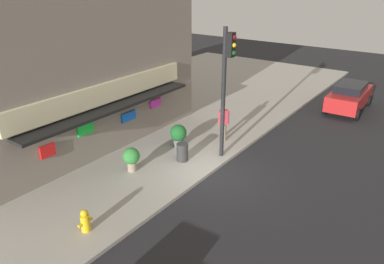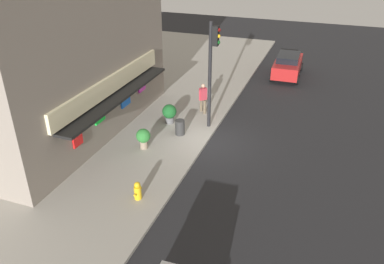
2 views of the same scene
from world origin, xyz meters
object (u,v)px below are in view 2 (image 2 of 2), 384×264
(traffic_light, at_px, (212,63))
(fire_hydrant, at_px, (138,191))
(trash_can, at_px, (180,127))
(potted_plant_by_window, at_px, (169,113))
(pedestrian, at_px, (203,97))
(potted_plant_by_doorway, at_px, (143,137))
(parked_car_red, at_px, (288,65))

(traffic_light, xyz_separation_m, fire_hydrant, (-6.98, 0.77, -3.18))
(trash_can, bearing_deg, potted_plant_by_window, 44.34)
(pedestrian, bearing_deg, trash_can, 175.17)
(pedestrian, height_order, potted_plant_by_doorway, pedestrian)
(trash_can, xyz_separation_m, potted_plant_by_doorway, (-1.93, 1.12, 0.21))
(potted_plant_by_doorway, bearing_deg, traffic_light, -34.90)
(fire_hydrant, distance_m, parked_car_red, 17.28)
(fire_hydrant, height_order, trash_can, trash_can)
(traffic_light, height_order, parked_car_red, traffic_light)
(traffic_light, distance_m, potted_plant_by_doorway, 5.01)
(traffic_light, xyz_separation_m, potted_plant_by_doorway, (-3.33, 2.32, -2.94))
(pedestrian, bearing_deg, potted_plant_by_doorway, 164.38)
(potted_plant_by_window, bearing_deg, pedestrian, -34.37)
(trash_can, xyz_separation_m, pedestrian, (2.95, -0.25, 0.56))
(fire_hydrant, bearing_deg, parked_car_red, -11.50)
(traffic_light, distance_m, potted_plant_by_window, 3.72)
(parked_car_red, bearing_deg, potted_plant_by_window, 154.42)
(traffic_light, xyz_separation_m, pedestrian, (1.55, 0.96, -2.60))
(parked_car_red, bearing_deg, pedestrian, 156.60)
(traffic_light, height_order, trash_can, traffic_light)
(potted_plant_by_window, height_order, parked_car_red, parked_car_red)
(potted_plant_by_doorway, bearing_deg, trash_can, -29.99)
(trash_can, bearing_deg, pedestrian, -4.83)
(parked_car_red, bearing_deg, traffic_light, 164.94)
(trash_can, bearing_deg, potted_plant_by_doorway, 150.01)
(potted_plant_by_window, xyz_separation_m, parked_car_red, (10.29, -4.93, 0.11))
(fire_hydrant, relative_size, pedestrian, 0.44)
(trash_can, relative_size, potted_plant_by_doorway, 0.77)
(pedestrian, distance_m, parked_car_red, 9.16)
(traffic_light, xyz_separation_m, potted_plant_by_window, (-0.33, 2.25, -2.95))
(pedestrian, height_order, potted_plant_by_window, pedestrian)
(fire_hydrant, bearing_deg, pedestrian, 1.28)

